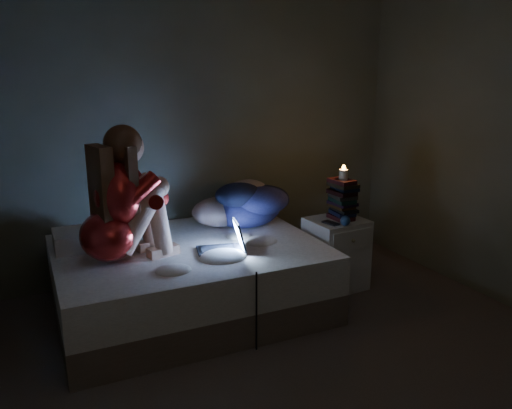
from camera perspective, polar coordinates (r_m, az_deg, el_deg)
floor at (r=3.29m, az=6.91°, el=-18.04°), size 3.60×3.80×0.02m
wall_back at (r=4.52m, az=-5.51°, el=8.75°), size 3.60×0.02×2.60m
bed at (r=3.89m, az=-7.43°, el=-8.18°), size 1.89×1.41×0.52m
pillow at (r=3.92m, az=-18.40°, el=-3.60°), size 0.45×0.32×0.13m
woman at (r=3.43m, az=-16.47°, el=0.83°), size 0.64×0.50×0.92m
laptop at (r=3.61m, az=-4.05°, el=-3.54°), size 0.37×0.30×0.23m
clothes_pile at (r=4.25m, az=-1.27°, el=0.35°), size 0.75×0.66×0.38m
nightstand at (r=4.31m, az=8.88°, el=-5.43°), size 0.47×0.42×0.59m
book_stack at (r=4.21m, az=9.61°, el=0.48°), size 0.19×0.25×0.31m
candle at (r=4.16m, az=9.73°, el=3.09°), size 0.07×0.07×0.08m
phone at (r=4.09m, az=8.24°, el=-2.04°), size 0.09×0.15×0.01m
blue_orb at (r=4.04m, az=9.79°, el=-1.81°), size 0.08×0.08×0.08m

